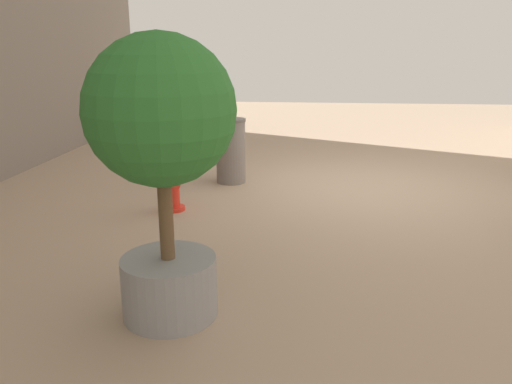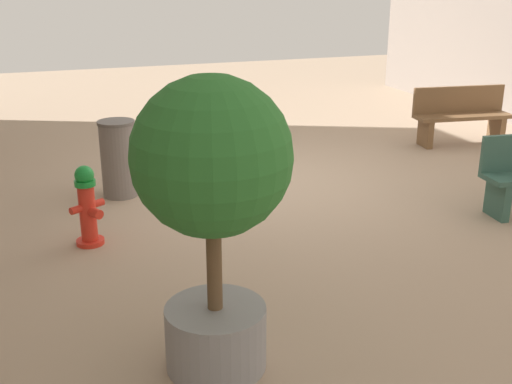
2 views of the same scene
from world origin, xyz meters
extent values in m
plane|color=tan|center=(0.00, 0.00, 0.00)|extent=(23.40, 23.40, 0.00)
cylinder|color=red|center=(2.54, 1.33, 0.03)|extent=(0.30, 0.30, 0.05)
cylinder|color=red|center=(2.54, 1.33, 0.36)|extent=(0.17, 0.17, 0.61)
cylinder|color=#198C33|center=(2.54, 1.33, 0.69)|extent=(0.22, 0.22, 0.06)
sphere|color=#198C33|center=(2.54, 1.33, 0.78)|extent=(0.20, 0.20, 0.20)
cylinder|color=red|center=(2.42, 1.26, 0.43)|extent=(0.15, 0.13, 0.08)
cylinder|color=red|center=(2.65, 1.39, 0.43)|extent=(0.15, 0.13, 0.08)
cylinder|color=red|center=(2.47, 1.46, 0.39)|extent=(0.16, 0.17, 0.10)
cylinder|color=gray|center=(1.89, 3.92, 0.24)|extent=(0.74, 0.74, 0.48)
cylinder|color=brown|center=(1.89, 3.92, 0.88)|extent=(0.11, 0.11, 0.80)
sphere|color=#2D722D|center=(1.89, 3.92, 1.62)|extent=(1.10, 1.10, 1.10)
cylinder|color=slate|center=(2.00, -0.14, 0.47)|extent=(0.45, 0.45, 0.95)
cylinder|color=#5B5551|center=(2.00, -0.14, 0.97)|extent=(0.47, 0.47, 0.04)
camera|label=1|loc=(0.86, 7.43, 2.06)|focal=35.42mm
camera|label=2|loc=(2.97, 7.82, 2.78)|focal=44.60mm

